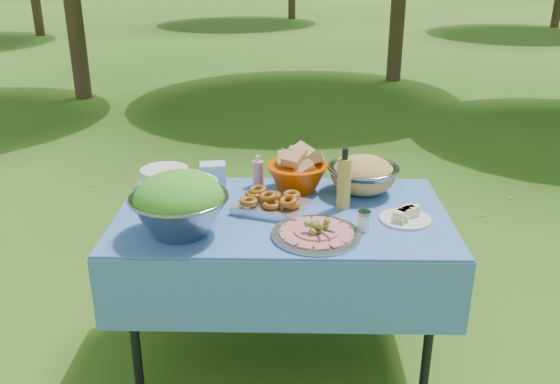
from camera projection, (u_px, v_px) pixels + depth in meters
The scene contains 14 objects.
ground at pixel (282, 353), 2.91m from camera, with size 80.00×80.00×0.00m, color #18370A.
picnic_table at pixel (282, 286), 2.77m from camera, with size 1.46×0.86×0.76m, color #74B4DF.
salad_bowl at pixel (179, 204), 2.38m from camera, with size 0.40×0.40×0.26m, color gray, non-canonical shape.
pasta_bowl_white at pixel (187, 187), 2.70m from camera, with size 0.28×0.28×0.15m, color silver, non-canonical shape.
plate_stack at pixel (165, 178), 2.89m from camera, with size 0.23×0.23×0.10m, color silver.
wipes_box at pixel (213, 174), 2.91m from camera, with size 0.12×0.09×0.11m, color #97DDF8.
sanitizer_bottle at pixel (258, 171), 2.90m from camera, with size 0.05×0.05×0.16m, color pink.
bread_bowl at pixel (297, 171), 2.84m from camera, with size 0.29×0.29×0.20m, color #C64100, non-canonical shape.
pasta_bowl_steel at pixel (363, 174), 2.82m from camera, with size 0.33×0.33×0.18m, color gray, non-canonical shape.
fried_tray at pixel (271, 203), 2.63m from camera, with size 0.31×0.22×0.07m, color silver.
charcuterie_platter at pixel (317, 227), 2.39m from camera, with size 0.37×0.37×0.08m, color #A1A4A8.
oil_bottle at pixel (344, 179), 2.62m from camera, with size 0.06×0.06×0.28m, color #B19D37.
cheese_plate at pixel (406, 214), 2.54m from camera, with size 0.22×0.22×0.06m, color silver.
shaker at pixel (364, 221), 2.44m from camera, with size 0.05×0.05×0.09m, color white.
Camera 1 is at (0.04, -2.40, 1.83)m, focal length 38.00 mm.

